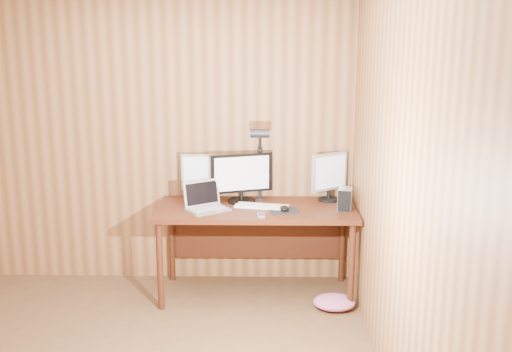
{
  "coord_description": "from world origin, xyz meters",
  "views": [
    {
      "loc": [
        1.01,
        -3.0,
        2.08
      ],
      "look_at": [
        0.93,
        1.58,
        1.02
      ],
      "focal_mm": 42.0,
      "sensor_mm": 36.0,
      "label": 1
    }
  ],
  "objects_px": {
    "desk": "(256,219)",
    "laptop": "(205,203)",
    "speaker": "(347,194)",
    "phone": "(261,215)",
    "hard_drive": "(345,199)",
    "monitor_left": "(202,176)",
    "desk_lamp": "(260,154)",
    "mouse": "(284,208)",
    "monitor_right": "(329,176)",
    "keyboard": "(262,206)",
    "monitor_center": "(241,177)"
  },
  "relations": [
    {
      "from": "hard_drive",
      "to": "phone",
      "type": "height_order",
      "value": "hard_drive"
    },
    {
      "from": "monitor_right",
      "to": "speaker",
      "type": "distance_m",
      "value": 0.22
    },
    {
      "from": "monitor_center",
      "to": "speaker",
      "type": "bearing_deg",
      "value": -14.26
    },
    {
      "from": "monitor_left",
      "to": "monitor_right",
      "type": "bearing_deg",
      "value": 3.3
    },
    {
      "from": "speaker",
      "to": "desk_lamp",
      "type": "relative_size",
      "value": 0.17
    },
    {
      "from": "monitor_right",
      "to": "monitor_left",
      "type": "bearing_deg",
      "value": 144.15
    },
    {
      "from": "desk",
      "to": "monitor_right",
      "type": "bearing_deg",
      "value": 12.94
    },
    {
      "from": "speaker",
      "to": "desk_lamp",
      "type": "height_order",
      "value": "desk_lamp"
    },
    {
      "from": "mouse",
      "to": "desk_lamp",
      "type": "bearing_deg",
      "value": 105.39
    },
    {
      "from": "mouse",
      "to": "desk_lamp",
      "type": "height_order",
      "value": "desk_lamp"
    },
    {
      "from": "hard_drive",
      "to": "phone",
      "type": "xyz_separation_m",
      "value": [
        -0.66,
        -0.19,
        -0.08
      ]
    },
    {
      "from": "monitor_center",
      "to": "laptop",
      "type": "bearing_deg",
      "value": -160.17
    },
    {
      "from": "desk",
      "to": "hard_drive",
      "type": "relative_size",
      "value": 9.26
    },
    {
      "from": "monitor_right",
      "to": "hard_drive",
      "type": "height_order",
      "value": "monitor_right"
    },
    {
      "from": "hard_drive",
      "to": "speaker",
      "type": "bearing_deg",
      "value": 89.14
    },
    {
      "from": "phone",
      "to": "speaker",
      "type": "relative_size",
      "value": 0.92
    },
    {
      "from": "phone",
      "to": "speaker",
      "type": "height_order",
      "value": "speaker"
    },
    {
      "from": "keyboard",
      "to": "laptop",
      "type": "bearing_deg",
      "value": -160.38
    },
    {
      "from": "speaker",
      "to": "desk_lamp",
      "type": "xyz_separation_m",
      "value": [
        -0.73,
        -0.08,
        0.36
      ]
    },
    {
      "from": "monitor_center",
      "to": "mouse",
      "type": "relative_size",
      "value": 4.47
    },
    {
      "from": "desk",
      "to": "desk_lamp",
      "type": "bearing_deg",
      "value": 64.18
    },
    {
      "from": "laptop",
      "to": "mouse",
      "type": "height_order",
      "value": "laptop"
    },
    {
      "from": "laptop",
      "to": "keyboard",
      "type": "distance_m",
      "value": 0.45
    },
    {
      "from": "mouse",
      "to": "phone",
      "type": "bearing_deg",
      "value": -168.02
    },
    {
      "from": "desk",
      "to": "mouse",
      "type": "xyz_separation_m",
      "value": [
        0.22,
        -0.18,
        0.15
      ]
    },
    {
      "from": "monitor_center",
      "to": "hard_drive",
      "type": "height_order",
      "value": "monitor_center"
    },
    {
      "from": "desk",
      "to": "monitor_left",
      "type": "distance_m",
      "value": 0.58
    },
    {
      "from": "laptop",
      "to": "speaker",
      "type": "relative_size",
      "value": 3.38
    },
    {
      "from": "monitor_left",
      "to": "mouse",
      "type": "relative_size",
      "value": 3.43
    },
    {
      "from": "laptop",
      "to": "phone",
      "type": "bearing_deg",
      "value": -54.44
    },
    {
      "from": "phone",
      "to": "hard_drive",
      "type": "bearing_deg",
      "value": 11.86
    },
    {
      "from": "monitor_right",
      "to": "keyboard",
      "type": "bearing_deg",
      "value": 165.24
    },
    {
      "from": "monitor_center",
      "to": "desk_lamp",
      "type": "xyz_separation_m",
      "value": [
        0.15,
        -0.02,
        0.2
      ]
    },
    {
      "from": "desk",
      "to": "desk_lamp",
      "type": "height_order",
      "value": "desk_lamp"
    },
    {
      "from": "monitor_right",
      "to": "desk_lamp",
      "type": "xyz_separation_m",
      "value": [
        -0.57,
        -0.08,
        0.2
      ]
    },
    {
      "from": "hard_drive",
      "to": "speaker",
      "type": "distance_m",
      "value": 0.26
    },
    {
      "from": "desk",
      "to": "laptop",
      "type": "distance_m",
      "value": 0.46
    },
    {
      "from": "monitor_left",
      "to": "desk_lamp",
      "type": "bearing_deg",
      "value": -6.25
    },
    {
      "from": "desk",
      "to": "keyboard",
      "type": "distance_m",
      "value": 0.16
    },
    {
      "from": "phone",
      "to": "desk_lamp",
      "type": "height_order",
      "value": "desk_lamp"
    },
    {
      "from": "monitor_left",
      "to": "mouse",
      "type": "bearing_deg",
      "value": -21.73
    },
    {
      "from": "mouse",
      "to": "desk_lamp",
      "type": "distance_m",
      "value": 0.5
    },
    {
      "from": "monitor_center",
      "to": "desk_lamp",
      "type": "height_order",
      "value": "desk_lamp"
    },
    {
      "from": "desk_lamp",
      "to": "speaker",
      "type": "bearing_deg",
      "value": -4.06
    },
    {
      "from": "mouse",
      "to": "desk_lamp",
      "type": "relative_size",
      "value": 0.17
    },
    {
      "from": "monitor_center",
      "to": "laptop",
      "type": "xyz_separation_m",
      "value": [
        -0.28,
        -0.22,
        -0.16
      ]
    },
    {
      "from": "mouse",
      "to": "monitor_center",
      "type": "bearing_deg",
      "value": 119.38
    },
    {
      "from": "mouse",
      "to": "phone",
      "type": "xyz_separation_m",
      "value": [
        -0.18,
        -0.13,
        -0.02
      ]
    },
    {
      "from": "mouse",
      "to": "phone",
      "type": "height_order",
      "value": "mouse"
    },
    {
      "from": "monitor_right",
      "to": "mouse",
      "type": "distance_m",
      "value": 0.53
    }
  ]
}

